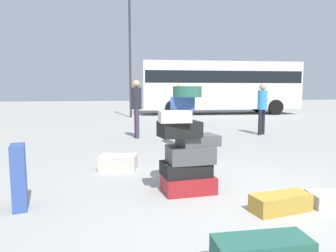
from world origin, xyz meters
TOP-DOWN VIEW (x-y plane):
  - ground_plane at (0.00, 0.00)m, footprint 80.00×80.00m
  - suitcase_tower at (-0.51, 0.53)m, footprint 0.90×0.63m
  - suitcase_navy_upright_blue at (-2.66, 0.28)m, footprint 0.23×0.36m
  - suitcase_cream_left_side at (-1.45, 1.95)m, footprint 0.73×0.55m
  - suitcase_tan_foreground_far at (0.44, -0.35)m, footprint 0.77×0.41m
  - suitcase_charcoal_behind_tower at (0.01, 1.29)m, footprint 0.31×0.38m
  - person_bearded_onlooker at (3.26, 5.64)m, footprint 0.30×0.30m
  - person_tourist_with_camera at (-0.83, 5.66)m, footprint 0.30×0.34m
  - person_passerby_in_red at (0.15, 3.96)m, footprint 0.30×0.32m
  - parked_bus at (4.98, 14.54)m, footprint 9.68×3.08m
  - lamp_post at (-0.61, 12.90)m, footprint 0.36×0.36m

SIDE VIEW (x-z plane):
  - ground_plane at x=0.00m, z-range 0.00..0.00m
  - suitcase_tan_foreground_far at x=0.44m, z-range 0.00..0.21m
  - suitcase_cream_left_side at x=-1.45m, z-range 0.00..0.27m
  - suitcase_charcoal_behind_tower at x=0.01m, z-range 0.00..0.52m
  - suitcase_navy_upright_blue at x=-2.66m, z-range 0.00..0.80m
  - suitcase_tower at x=-0.51m, z-range -0.16..1.34m
  - person_passerby_in_red at x=0.15m, z-range 0.16..1.79m
  - person_bearded_onlooker at x=3.26m, z-range 0.16..1.84m
  - person_tourist_with_camera at x=-0.83m, z-range 0.18..1.93m
  - parked_bus at x=4.98m, z-range 0.26..3.41m
  - lamp_post at x=-0.61m, z-range 0.96..7.50m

